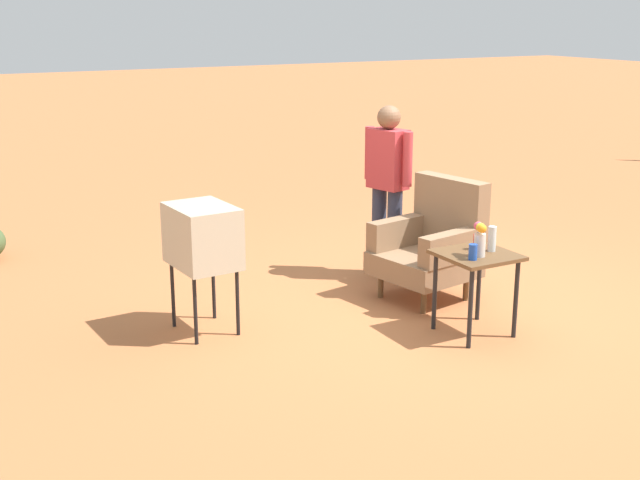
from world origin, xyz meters
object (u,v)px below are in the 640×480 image
(bottle_short_clear, at_px, (492,239))
(person_standing, at_px, (388,180))
(armchair, at_px, (433,243))
(tv_on_stand, at_px, (203,237))
(side_table, at_px, (476,266))
(flower_vase, at_px, (480,238))
(soda_can_blue, at_px, (473,252))
(soda_can_red, at_px, (477,242))

(bottle_short_clear, bearing_deg, person_standing, 177.07)
(armchair, height_order, tv_on_stand, armchair)
(armchair, bearing_deg, person_standing, -179.31)
(side_table, xyz_separation_m, person_standing, (-1.60, 0.22, 0.38))
(person_standing, relative_size, bottle_short_clear, 8.20)
(armchair, bearing_deg, flower_vase, -15.75)
(tv_on_stand, relative_size, flower_vase, 3.89)
(armchair, distance_m, person_standing, 0.85)
(bottle_short_clear, height_order, flower_vase, flower_vase)
(tv_on_stand, bearing_deg, side_table, 59.75)
(tv_on_stand, relative_size, soda_can_blue, 8.44)
(armchair, height_order, side_table, armchair)
(tv_on_stand, bearing_deg, person_standing, 104.31)
(armchair, xyz_separation_m, side_table, (0.88, -0.23, 0.06))
(flower_vase, bearing_deg, tv_on_stand, -122.51)
(soda_can_blue, relative_size, soda_can_red, 1.00)
(soda_can_blue, xyz_separation_m, soda_can_red, (-0.21, 0.21, 0.00))
(side_table, relative_size, flower_vase, 2.50)
(side_table, relative_size, soda_can_red, 5.44)
(side_table, height_order, soda_can_red, soda_can_red)
(armchair, distance_m, flower_vase, 1.04)
(person_standing, height_order, flower_vase, person_standing)
(bottle_short_clear, bearing_deg, tv_on_stand, -118.69)
(tv_on_stand, xyz_separation_m, soda_can_red, (0.99, 1.92, -0.06))
(side_table, distance_m, person_standing, 1.66)
(armchair, height_order, bottle_short_clear, armchair)
(side_table, height_order, person_standing, person_standing)
(side_table, distance_m, tv_on_stand, 2.15)
(tv_on_stand, relative_size, bottle_short_clear, 5.15)
(soda_can_blue, relative_size, bottle_short_clear, 0.61)
(flower_vase, bearing_deg, soda_can_blue, -64.60)
(tv_on_stand, bearing_deg, flower_vase, 57.49)
(side_table, bearing_deg, bottle_short_clear, 86.62)
(side_table, height_order, tv_on_stand, tv_on_stand)
(bottle_short_clear, bearing_deg, soda_can_red, -144.25)
(tv_on_stand, distance_m, person_standing, 2.14)
(soda_can_red, relative_size, flower_vase, 0.46)
(armchair, relative_size, soda_can_blue, 8.69)
(soda_can_blue, bearing_deg, tv_on_stand, -125.11)
(side_table, xyz_separation_m, bottle_short_clear, (0.01, 0.14, 0.20))
(tv_on_stand, distance_m, flower_vase, 2.14)
(bottle_short_clear, bearing_deg, soda_can_blue, -67.77)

